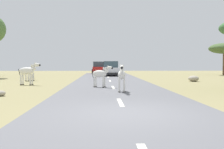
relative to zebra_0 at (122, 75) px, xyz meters
name	(u,v)px	position (x,y,z in m)	size (l,w,h in m)	color
ground_plane	(130,114)	(-0.18, -5.60, -0.92)	(90.00, 90.00, 0.00)	#8E8456
road	(125,113)	(-0.34, -5.60, -0.89)	(6.00, 64.00, 0.05)	slate
lane_markings	(129,120)	(-0.34, -6.60, -0.87)	(0.16, 56.00, 0.01)	silver
zebra_0	(122,75)	(0.00, 0.00, 0.00)	(0.48, 1.55, 1.46)	silver
zebra_1	(101,74)	(-1.11, 2.65, -0.05)	(1.36, 0.82, 1.37)	silver
zebra_2	(30,70)	(-7.29, 9.46, 0.00)	(0.90, 1.53, 1.54)	silver
zebra_3	(28,71)	(-6.28, 5.13, 0.05)	(1.70, 0.69, 1.62)	silver
car_0	(99,68)	(-1.44, 23.72, -0.07)	(2.12, 4.39, 1.74)	red
car_1	(111,69)	(0.05, 17.71, -0.07)	(2.11, 4.38, 1.74)	silver
tree_1	(224,49)	(14.96, 19.62, 2.54)	(3.94, 3.94, 4.17)	brown
rock_0	(194,79)	(6.71, 8.03, -0.67)	(0.88, 0.83, 0.50)	#A89E8C
rock_3	(1,93)	(-5.74, -1.14, -0.79)	(0.42, 0.44, 0.26)	#A89E8C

